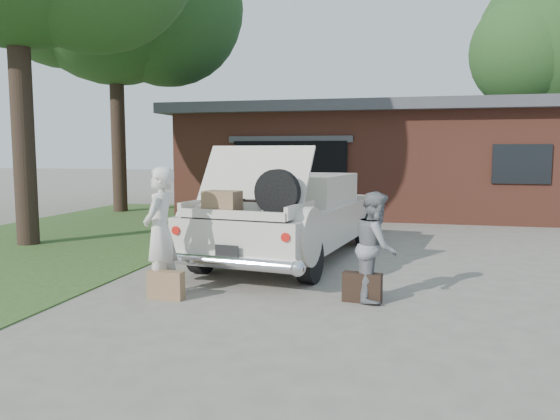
# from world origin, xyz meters

# --- Properties ---
(ground) EXTENTS (90.00, 90.00, 0.00)m
(ground) POSITION_xyz_m (0.00, 0.00, 0.00)
(ground) COLOR gray
(ground) RESTS_ON ground
(grass_strip) EXTENTS (6.00, 16.00, 0.02)m
(grass_strip) POSITION_xyz_m (-5.50, 3.00, 0.01)
(grass_strip) COLOR #2D4C1E
(grass_strip) RESTS_ON ground
(house) EXTENTS (12.80, 7.80, 3.30)m
(house) POSITION_xyz_m (0.98, 11.47, 1.67)
(house) COLOR brown
(house) RESTS_ON ground
(sedan) EXTENTS (2.75, 5.51, 2.01)m
(sedan) POSITION_xyz_m (-0.27, 2.68, 0.78)
(sedan) COLOR beige
(sedan) RESTS_ON ground
(woman_left) EXTENTS (0.45, 0.66, 1.73)m
(woman_left) POSITION_xyz_m (-1.44, -0.25, 0.86)
(woman_left) COLOR silver
(woman_left) RESTS_ON ground
(woman_right) EXTENTS (0.57, 0.71, 1.42)m
(woman_right) POSITION_xyz_m (1.38, 0.17, 0.71)
(woman_right) COLOR gray
(woman_right) RESTS_ON ground
(suitcase_left) EXTENTS (0.49, 0.18, 0.37)m
(suitcase_left) POSITION_xyz_m (-1.29, -0.43, 0.19)
(suitcase_left) COLOR #94704B
(suitcase_left) RESTS_ON ground
(suitcase_right) EXTENTS (0.51, 0.22, 0.38)m
(suitcase_right) POSITION_xyz_m (1.22, 0.02, 0.19)
(suitcase_right) COLOR black
(suitcase_right) RESTS_ON ground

